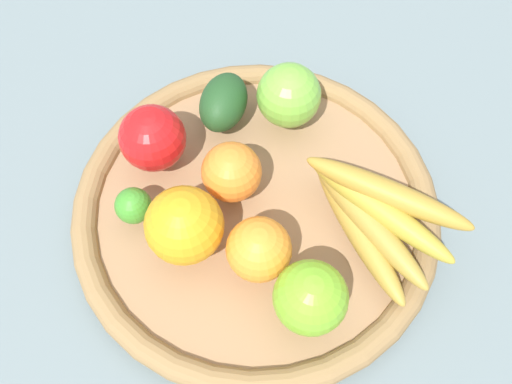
# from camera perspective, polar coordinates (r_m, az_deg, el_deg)

# --- Properties ---
(ground_plane) EXTENTS (2.40, 2.40, 0.00)m
(ground_plane) POSITION_cam_1_polar(r_m,az_deg,el_deg) (0.66, 0.00, -2.41)
(ground_plane) COLOR slate
(ground_plane) RESTS_ON ground
(basket) EXTENTS (0.43, 0.43, 0.04)m
(basket) POSITION_cam_1_polar(r_m,az_deg,el_deg) (0.64, 0.00, -1.70)
(basket) COLOR #9E7752
(basket) RESTS_ON ground_plane
(avocado) EXTENTS (0.09, 0.10, 0.06)m
(avocado) POSITION_cam_1_polar(r_m,az_deg,el_deg) (0.67, -3.44, 9.41)
(avocado) COLOR #214B22
(avocado) RESTS_ON basket
(banana_bunch) EXTENTS (0.19, 0.13, 0.07)m
(banana_bunch) POSITION_cam_1_polar(r_m,az_deg,el_deg) (0.59, 12.22, -2.23)
(banana_bunch) COLOR #AF8B36
(banana_bunch) RESTS_ON basket
(orange_2) EXTENTS (0.11, 0.11, 0.08)m
(orange_2) POSITION_cam_1_polar(r_m,az_deg,el_deg) (0.57, -7.55, -3.51)
(orange_2) COLOR orange
(orange_2) RESTS_ON basket
(orange_0) EXTENTS (0.08, 0.08, 0.07)m
(orange_0) POSITION_cam_1_polar(r_m,az_deg,el_deg) (0.60, -2.59, 2.11)
(orange_0) COLOR orange
(orange_0) RESTS_ON basket
(apple_2) EXTENTS (0.11, 0.11, 0.08)m
(apple_2) POSITION_cam_1_polar(r_m,az_deg,el_deg) (0.63, -10.83, 5.59)
(apple_2) COLOR red
(apple_2) RESTS_ON basket
(apple_1) EXTENTS (0.08, 0.08, 0.08)m
(apple_1) POSITION_cam_1_polar(r_m,az_deg,el_deg) (0.54, 5.75, -10.98)
(apple_1) COLOR #75B829
(apple_1) RESTS_ON basket
(apple_0) EXTENTS (0.10, 0.10, 0.08)m
(apple_0) POSITION_cam_1_polar(r_m,az_deg,el_deg) (0.66, 3.47, 10.11)
(apple_0) COLOR #75BB3E
(apple_0) RESTS_ON basket
(orange_1) EXTENTS (0.09, 0.09, 0.07)m
(orange_1) POSITION_cam_1_polar(r_m,az_deg,el_deg) (0.56, 0.30, -6.05)
(orange_1) COLOR orange
(orange_1) RESTS_ON basket
(lime_0) EXTENTS (0.06, 0.06, 0.04)m
(lime_0) POSITION_cam_1_polar(r_m,az_deg,el_deg) (0.61, -12.79, -1.41)
(lime_0) COLOR #40942C
(lime_0) RESTS_ON basket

